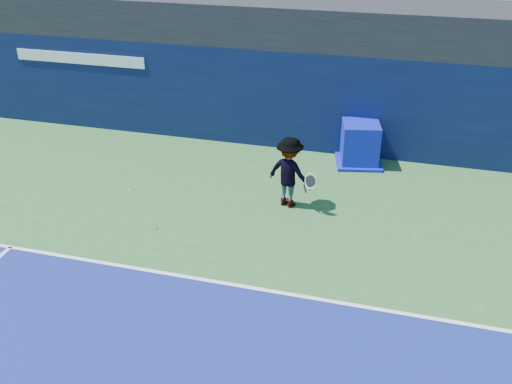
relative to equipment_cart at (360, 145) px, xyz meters
The scene contains 6 objects.
baseline 6.89m from the equipment_cart, 107.49° to the right, with size 24.00×0.10×0.01m, color white.
stadium_band 4.16m from the equipment_cart, 136.65° to the left, with size 36.00×3.00×1.20m, color black.
back_wall_assembly 2.46m from the equipment_cart, 155.36° to the left, with size 36.00×1.03×3.00m.
equipment_cart is the anchor object (origin of this frame).
tennis_player 3.33m from the equipment_cart, 115.85° to the right, with size 1.43×1.03×1.83m.
tennis_ball 6.95m from the equipment_cart, 133.20° to the right, with size 0.06×0.06×0.06m.
Camera 1 is at (3.14, -5.89, 7.15)m, focal length 40.00 mm.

